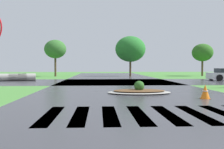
# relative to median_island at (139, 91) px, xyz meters

# --- Properties ---
(asphalt_roadway) EXTENTS (10.58, 80.00, 0.01)m
(asphalt_roadway) POSITION_rel_median_island_xyz_m (-0.52, -0.56, -0.12)
(asphalt_roadway) COLOR #35353A
(asphalt_roadway) RESTS_ON ground
(asphalt_cross_road) EXTENTS (90.00, 9.52, 0.01)m
(asphalt_cross_road) POSITION_rel_median_island_xyz_m (-0.52, 10.25, -0.12)
(asphalt_cross_road) COLOR #35353A
(asphalt_cross_road) RESTS_ON ground
(crosswalk_stripes) EXTENTS (6.75, 3.27, 0.01)m
(crosswalk_stripes) POSITION_rel_median_island_xyz_m (-0.52, -6.12, -0.12)
(crosswalk_stripes) COLOR white
(crosswalk_stripes) RESTS_ON ground
(median_island) EXTENTS (3.45, 2.15, 0.68)m
(median_island) POSITION_rel_median_island_xyz_m (0.00, 0.00, 0.00)
(median_island) COLOR #9E9B93
(median_island) RESTS_ON ground
(drainage_pipe_stack) EXTENTS (3.48, 1.46, 0.73)m
(drainage_pipe_stack) POSITION_rel_median_island_xyz_m (-10.26, 12.13, 0.24)
(drainage_pipe_stack) COLOR #9E9B93
(drainage_pipe_stack) RESTS_ON ground
(traffic_cone) EXTENTS (0.42, 0.42, 0.65)m
(traffic_cone) POSITION_rel_median_island_xyz_m (2.64, -2.50, 0.19)
(traffic_cone) COLOR orange
(traffic_cone) RESTS_ON ground
(background_treeline) EXTENTS (47.35, 6.33, 6.16)m
(background_treeline) POSITION_rel_median_island_xyz_m (1.10, 22.16, 3.80)
(background_treeline) COLOR #4C3823
(background_treeline) RESTS_ON ground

